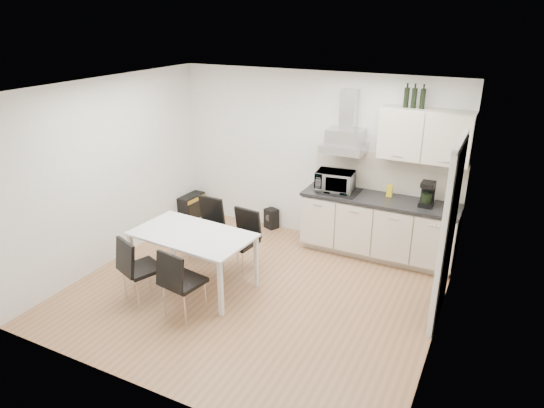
{
  "coord_description": "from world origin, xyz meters",
  "views": [
    {
      "loc": [
        2.65,
        -4.75,
        3.38
      ],
      "look_at": [
        0.08,
        0.39,
        1.1
      ],
      "focal_mm": 32.0,
      "sensor_mm": 36.0,
      "label": 1
    }
  ],
  "objects_px": {
    "dining_table": "(192,239)",
    "guitar_amp": "(192,206)",
    "chair_far_right": "(240,243)",
    "chair_near_left": "(142,269)",
    "chair_far_left": "(205,229)",
    "kitchenette": "(382,203)",
    "floor_speaker": "(271,218)",
    "chair_near_right": "(184,282)"
  },
  "relations": [
    {
      "from": "guitar_amp",
      "to": "floor_speaker",
      "type": "distance_m",
      "value": 1.46
    },
    {
      "from": "dining_table",
      "to": "chair_near_right",
      "type": "bearing_deg",
      "value": -60.16
    },
    {
      "from": "chair_near_right",
      "to": "floor_speaker",
      "type": "xyz_separation_m",
      "value": [
        -0.21,
        2.71,
        -0.27
      ]
    },
    {
      "from": "chair_far_right",
      "to": "chair_near_right",
      "type": "xyz_separation_m",
      "value": [
        -0.06,
        -1.2,
        0.0
      ]
    },
    {
      "from": "chair_far_left",
      "to": "chair_near_right",
      "type": "bearing_deg",
      "value": 116.03
    },
    {
      "from": "dining_table",
      "to": "guitar_amp",
      "type": "bearing_deg",
      "value": 130.44
    },
    {
      "from": "dining_table",
      "to": "chair_far_right",
      "type": "bearing_deg",
      "value": 62.42
    },
    {
      "from": "chair_near_left",
      "to": "dining_table",
      "type": "bearing_deg",
      "value": 80.79
    },
    {
      "from": "kitchenette",
      "to": "dining_table",
      "type": "relative_size",
      "value": 1.58
    },
    {
      "from": "chair_near_right",
      "to": "guitar_amp",
      "type": "xyz_separation_m",
      "value": [
        -1.65,
        2.46,
        -0.23
      ]
    },
    {
      "from": "kitchenette",
      "to": "guitar_amp",
      "type": "distance_m",
      "value": 3.36
    },
    {
      "from": "chair_near_left",
      "to": "chair_near_right",
      "type": "height_order",
      "value": "same"
    },
    {
      "from": "chair_far_left",
      "to": "kitchenette",
      "type": "bearing_deg",
      "value": -151.04
    },
    {
      "from": "chair_near_left",
      "to": "guitar_amp",
      "type": "xyz_separation_m",
      "value": [
        -1.0,
        2.43,
        -0.23
      ]
    },
    {
      "from": "kitchenette",
      "to": "chair_far_right",
      "type": "relative_size",
      "value": 2.86
    },
    {
      "from": "chair_far_right",
      "to": "guitar_amp",
      "type": "height_order",
      "value": "chair_far_right"
    },
    {
      "from": "chair_near_left",
      "to": "guitar_amp",
      "type": "height_order",
      "value": "chair_near_left"
    },
    {
      "from": "floor_speaker",
      "to": "chair_far_left",
      "type": "bearing_deg",
      "value": -83.69
    },
    {
      "from": "floor_speaker",
      "to": "guitar_amp",
      "type": "bearing_deg",
      "value": -146.91
    },
    {
      "from": "chair_far_left",
      "to": "chair_near_right",
      "type": "xyz_separation_m",
      "value": [
        0.62,
        -1.36,
        0.0
      ]
    },
    {
      "from": "chair_far_right",
      "to": "floor_speaker",
      "type": "relative_size",
      "value": 2.63
    },
    {
      "from": "guitar_amp",
      "to": "floor_speaker",
      "type": "xyz_separation_m",
      "value": [
        1.44,
        0.25,
        -0.05
      ]
    },
    {
      "from": "guitar_amp",
      "to": "floor_speaker",
      "type": "bearing_deg",
      "value": 13.58
    },
    {
      "from": "chair_far_left",
      "to": "chair_near_right",
      "type": "relative_size",
      "value": 1.0
    },
    {
      "from": "floor_speaker",
      "to": "kitchenette",
      "type": "bearing_deg",
      "value": 18.16
    },
    {
      "from": "chair_near_left",
      "to": "chair_near_right",
      "type": "xyz_separation_m",
      "value": [
        0.65,
        -0.03,
        0.0
      ]
    },
    {
      "from": "dining_table",
      "to": "chair_far_left",
      "type": "relative_size",
      "value": 1.81
    },
    {
      "from": "dining_table",
      "to": "chair_far_left",
      "type": "bearing_deg",
      "value": 117.88
    },
    {
      "from": "chair_near_left",
      "to": "chair_far_left",
      "type": "bearing_deg",
      "value": 110.39
    },
    {
      "from": "chair_far_right",
      "to": "floor_speaker",
      "type": "bearing_deg",
      "value": -73.39
    },
    {
      "from": "chair_far_right",
      "to": "guitar_amp",
      "type": "bearing_deg",
      "value": -30.06
    },
    {
      "from": "dining_table",
      "to": "chair_near_right",
      "type": "height_order",
      "value": "chair_near_right"
    },
    {
      "from": "chair_near_right",
      "to": "floor_speaker",
      "type": "relative_size",
      "value": 2.63
    },
    {
      "from": "dining_table",
      "to": "floor_speaker",
      "type": "distance_m",
      "value": 2.16
    },
    {
      "from": "dining_table",
      "to": "chair_near_left",
      "type": "xyz_separation_m",
      "value": [
        -0.35,
        -0.59,
        -0.24
      ]
    },
    {
      "from": "kitchenette",
      "to": "chair_far_left",
      "type": "xyz_separation_m",
      "value": [
        -2.28,
        -1.19,
        -0.39
      ]
    },
    {
      "from": "kitchenette",
      "to": "dining_table",
      "type": "height_order",
      "value": "kitchenette"
    },
    {
      "from": "dining_table",
      "to": "floor_speaker",
      "type": "bearing_deg",
      "value": 91.82
    },
    {
      "from": "chair_far_left",
      "to": "chair_far_right",
      "type": "relative_size",
      "value": 1.0
    },
    {
      "from": "chair_far_right",
      "to": "chair_near_left",
      "type": "xyz_separation_m",
      "value": [
        -0.71,
        -1.17,
        0.0
      ]
    },
    {
      "from": "guitar_amp",
      "to": "dining_table",
      "type": "bearing_deg",
      "value": -50.03
    },
    {
      "from": "guitar_amp",
      "to": "floor_speaker",
      "type": "height_order",
      "value": "guitar_amp"
    }
  ]
}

